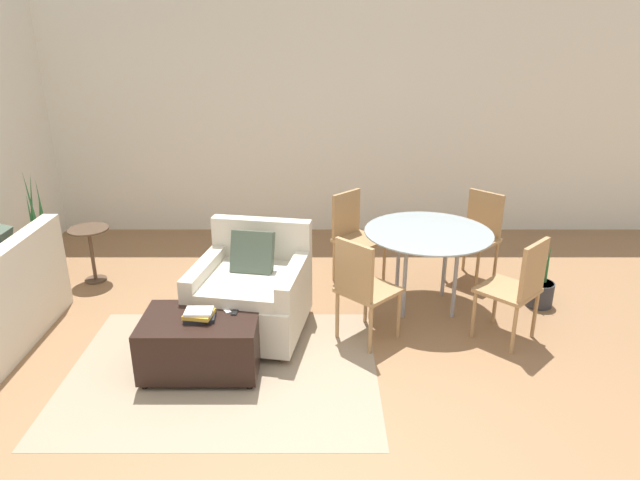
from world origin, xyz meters
name	(u,v)px	position (x,y,z in m)	size (l,w,h in m)	color
ground_plane	(287,448)	(0.00, 0.00, 0.00)	(20.00, 20.00, 0.00)	#936B47
wall_back	(304,121)	(0.00, 4.03, 1.38)	(12.00, 0.06, 2.75)	white
area_rug	(225,370)	(-0.52, 0.85, 0.00)	(2.32, 1.78, 0.01)	gray
armchair	(253,293)	(-0.36, 1.46, 0.35)	(1.02, 1.07, 0.89)	beige
ottoman	(203,341)	(-0.67, 0.87, 0.24)	(0.86, 0.58, 0.44)	black
book_stack	(201,315)	(-0.66, 0.84, 0.48)	(0.23, 0.21, 0.08)	black
tv_remote_primary	(237,310)	(-0.42, 0.97, 0.45)	(0.05, 0.15, 0.01)	black
tv_remote_secondary	(227,309)	(-0.50, 0.99, 0.45)	(0.10, 0.14, 0.01)	#B7B7BC
potted_plant	(44,257)	(-2.63, 2.54, 0.23)	(0.36, 0.36, 1.15)	brown
side_table	(92,244)	(-2.08, 2.47, 0.40)	(0.39, 0.39, 0.57)	#4C3828
dining_table	(429,240)	(1.18, 1.91, 0.66)	(1.14, 1.14, 0.74)	#99A8AD
dining_chair_near_left	(363,284)	(0.55, 1.29, 0.52)	(0.59, 0.59, 0.90)	tan
dining_chair_near_right	(521,284)	(1.81, 1.29, 0.52)	(0.59, 0.59, 0.90)	tan
dining_chair_far_left	(355,231)	(0.55, 2.54, 0.52)	(0.59, 0.59, 0.90)	tan
dining_chair_far_right	(480,231)	(1.81, 2.54, 0.52)	(0.59, 0.59, 0.90)	tan
potted_plant_small	(541,290)	(2.26, 1.93, 0.16)	(0.25, 0.25, 0.61)	#333338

